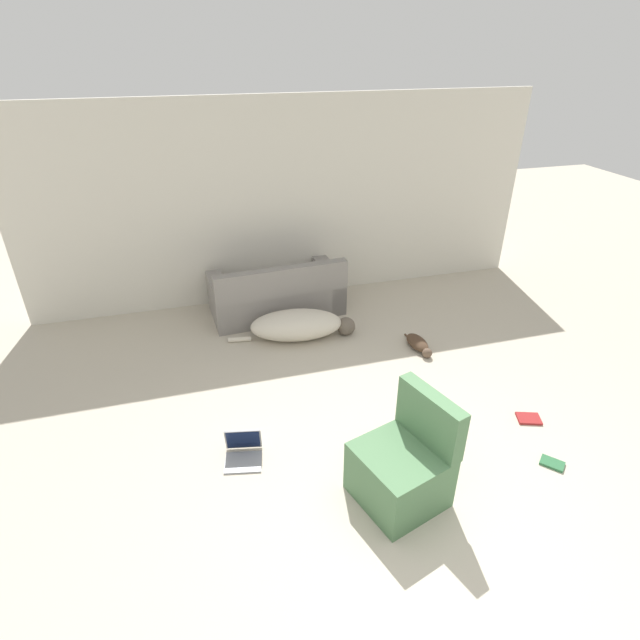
# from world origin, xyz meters

# --- Properties ---
(ground_plane) EXTENTS (20.00, 20.00, 0.00)m
(ground_plane) POSITION_xyz_m (0.00, 0.00, 0.00)
(ground_plane) COLOR #BCB29E
(wall_back) EXTENTS (6.75, 0.06, 2.62)m
(wall_back) POSITION_xyz_m (0.00, 4.21, 1.31)
(wall_back) COLOR beige
(wall_back) RESTS_ON ground_plane
(couch) EXTENTS (1.72, 0.93, 0.76)m
(couch) POSITION_xyz_m (-0.30, 3.68, 0.25)
(couch) COLOR gray
(couch) RESTS_ON ground_plane
(dog) EXTENTS (1.55, 0.65, 0.35)m
(dog) POSITION_xyz_m (-0.18, 2.98, 0.17)
(dog) COLOR beige
(dog) RESTS_ON ground_plane
(cat) EXTENTS (0.22, 0.57, 0.13)m
(cat) POSITION_xyz_m (1.11, 2.36, 0.06)
(cat) COLOR #473323
(cat) RESTS_ON ground_plane
(laptop_open) EXTENTS (0.37, 0.36, 0.26)m
(laptop_open) POSITION_xyz_m (-1.11, 1.19, 0.08)
(laptop_open) COLOR gray
(laptop_open) RESTS_ON ground_plane
(book_red) EXTENTS (0.26, 0.22, 0.02)m
(book_red) POSITION_xyz_m (1.58, 0.92, 0.01)
(book_red) COLOR maroon
(book_red) RESTS_ON ground_plane
(book_green) EXTENTS (0.22, 0.23, 0.02)m
(book_green) POSITION_xyz_m (1.41, 0.37, 0.01)
(book_green) COLOR #2D663D
(book_green) RESTS_ON ground_plane
(side_chair) EXTENTS (0.77, 0.77, 0.91)m
(side_chair) POSITION_xyz_m (0.04, 0.43, 0.31)
(side_chair) COLOR #4C754C
(side_chair) RESTS_ON ground_plane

